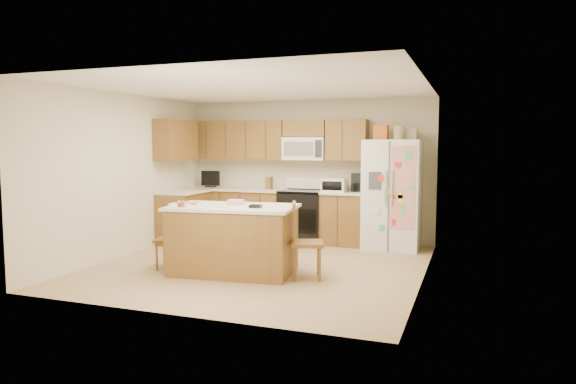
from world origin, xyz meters
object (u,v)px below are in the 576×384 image
at_px(island, 233,239).
at_px(windsor_chair_left, 171,239).
at_px(refrigerator, 392,193).
at_px(windsor_chair_back, 254,235).
at_px(windsor_chair_right, 305,243).
at_px(stove, 303,215).

distance_m(island, windsor_chair_left, 0.93).
xyz_separation_m(island, windsor_chair_left, (-0.93, -0.06, -0.05)).
relative_size(island, windsor_chair_left, 2.02).
distance_m(refrigerator, windsor_chair_left, 3.65).
xyz_separation_m(island, windsor_chair_back, (0.04, 0.61, -0.05)).
xyz_separation_m(refrigerator, windsor_chair_right, (-0.76, -2.30, -0.46)).
xyz_separation_m(stove, refrigerator, (1.57, -0.06, 0.45)).
distance_m(windsor_chair_left, windsor_chair_right, 1.93).
relative_size(stove, windsor_chair_left, 1.30).
distance_m(island, windsor_chair_back, 0.61).
bearing_deg(windsor_chair_right, windsor_chair_left, -176.22).
bearing_deg(windsor_chair_back, stove, 85.47).
height_order(island, windsor_chair_left, island).
bearing_deg(refrigerator, windsor_chair_right, -108.31).
bearing_deg(windsor_chair_back, island, -93.61).
distance_m(windsor_chair_back, windsor_chair_right, 1.10).
relative_size(island, windsor_chair_back, 2.01).
relative_size(refrigerator, island, 1.16).
relative_size(windsor_chair_left, windsor_chair_right, 0.88).
xyz_separation_m(stove, windsor_chair_right, (0.81, -2.36, -0.01)).
bearing_deg(stove, windsor_chair_left, -114.10).
bearing_deg(refrigerator, island, -126.52).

